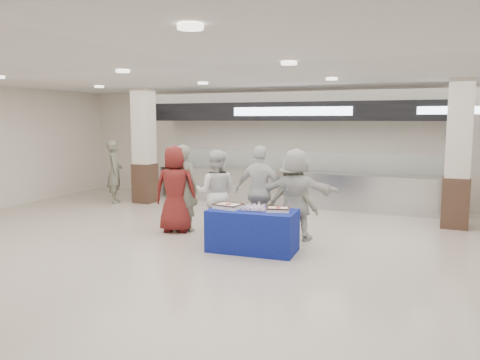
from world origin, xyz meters
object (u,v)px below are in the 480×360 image
at_px(display_table, 253,231).
at_px(soldier_bg, 115,172).
at_px(sheet_cake_right, 278,209).
at_px(soldier_b, 292,200).
at_px(chef_tall, 216,193).
at_px(civilian_maroon, 175,189).
at_px(civilian_white, 296,194).
at_px(chef_short, 260,191).
at_px(cupcake_tray, 255,208).
at_px(sheet_cake_left, 228,206).
at_px(soldier_a, 184,188).

xyz_separation_m(display_table, soldier_bg, (-5.38, 3.05, 0.51)).
distance_m(sheet_cake_right, soldier_b, 1.07).
bearing_deg(sheet_cake_right, display_table, -173.17).
xyz_separation_m(soldier_b, soldier_bg, (-5.77, 1.93, 0.10)).
relative_size(display_table, chef_tall, 0.89).
bearing_deg(sheet_cake_right, chef_tall, 154.72).
distance_m(civilian_maroon, soldier_bg, 4.10).
relative_size(sheet_cake_right, civilian_white, 0.25).
bearing_deg(civilian_maroon, soldier_b, 174.38).
distance_m(chef_short, civilian_white, 0.71).
distance_m(sheet_cake_right, civilian_white, 1.06).
bearing_deg(soldier_bg, cupcake_tray, -153.10).
relative_size(sheet_cake_left, civilian_white, 0.29).
bearing_deg(chef_tall, soldier_a, -24.47).
relative_size(display_table, civilian_maroon, 0.85).
distance_m(sheet_cake_left, civilian_maroon, 1.73).
height_order(cupcake_tray, civilian_white, civilian_white).
bearing_deg(sheet_cake_right, soldier_b, 93.29).
height_order(cupcake_tray, chef_tall, chef_tall).
relative_size(sheet_cake_right, chef_tall, 0.26).
xyz_separation_m(display_table, civilian_maroon, (-2.01, 0.72, 0.53)).
xyz_separation_m(cupcake_tray, soldier_b, (0.36, 1.10, -0.01)).
height_order(soldier_a, chef_tall, soldier_a).
xyz_separation_m(cupcake_tray, soldier_bg, (-5.41, 3.02, 0.10)).
height_order(soldier_a, chef_short, chef_short).
height_order(cupcake_tray, chef_short, chef_short).
bearing_deg(display_table, sheet_cake_left, -179.36).
relative_size(soldier_a, chef_short, 1.00).
xyz_separation_m(sheet_cake_right, chef_tall, (-1.57, 0.74, 0.08)).
bearing_deg(soldier_b, civilian_maroon, 4.12).
xyz_separation_m(soldier_a, soldier_b, (2.31, 0.23, -0.14)).
xyz_separation_m(sheet_cake_left, chef_short, (0.22, 1.08, 0.12)).
xyz_separation_m(soldier_a, chef_short, (1.67, 0.15, 0.00)).
distance_m(chef_tall, civilian_white, 1.61).
relative_size(civilian_maroon, soldier_a, 0.99).
relative_size(sheet_cake_right, chef_short, 0.24).
distance_m(chef_tall, soldier_bg, 4.83).
xyz_separation_m(civilian_maroon, chef_tall, (0.90, 0.07, -0.04)).
bearing_deg(chef_short, soldier_a, 5.96).
relative_size(display_table, soldier_b, 1.00).
bearing_deg(sheet_cake_left, soldier_a, 147.51).
distance_m(chef_short, soldier_bg, 5.51).
bearing_deg(chef_tall, soldier_bg, -45.54).
height_order(soldier_b, soldier_bg, soldier_bg).
bearing_deg(soldier_a, chef_tall, 174.71).
bearing_deg(civilian_maroon, display_table, 145.10).
distance_m(display_table, soldier_a, 2.18).
xyz_separation_m(chef_tall, civilian_white, (1.58, 0.31, 0.03)).
distance_m(cupcake_tray, civilian_maroon, 2.16).
bearing_deg(soldier_a, civilian_maroon, 61.49).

